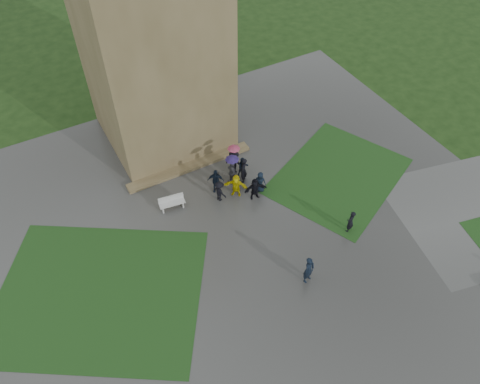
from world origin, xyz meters
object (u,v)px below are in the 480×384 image
pedestrian_mid (309,270)px  pedestrian_near (350,222)px  tower (148,17)px  bench (172,202)px

pedestrian_mid → pedestrian_near: bearing=1.9°
tower → pedestrian_mid: bearing=-83.0°
bench → pedestrian_mid: size_ratio=0.87×
pedestrian_near → pedestrian_mid: bearing=-2.0°
bench → pedestrian_near: bearing=-30.3°
pedestrian_mid → tower: bearing=77.1°
pedestrian_mid → pedestrian_near: (4.20, 1.69, -0.13)m
tower → bench: (-2.51, -7.18, -8.50)m
pedestrian_near → tower: bearing=-90.2°
bench → pedestrian_near: pedestrian_near is taller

